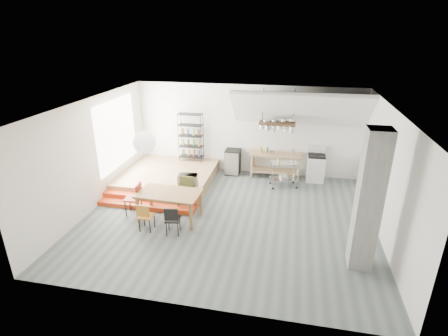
% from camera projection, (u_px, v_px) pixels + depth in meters
% --- Properties ---
extents(floor, '(8.00, 8.00, 0.00)m').
position_uv_depth(floor, '(228.00, 217.00, 9.92)').
color(floor, '#515C5E').
rests_on(floor, ground).
extents(wall_back, '(8.00, 0.04, 3.20)m').
position_uv_depth(wall_back, '(247.00, 130.00, 12.50)').
color(wall_back, silver).
rests_on(wall_back, ground).
extents(wall_left, '(0.04, 7.00, 3.20)m').
position_uv_depth(wall_left, '(92.00, 155.00, 10.06)').
color(wall_left, silver).
rests_on(wall_left, ground).
extents(wall_right, '(0.04, 7.00, 3.20)m').
position_uv_depth(wall_right, '(388.00, 177.00, 8.58)').
color(wall_right, silver).
rests_on(wall_right, ground).
extents(ceiling, '(8.00, 7.00, 0.02)m').
position_uv_depth(ceiling, '(229.00, 105.00, 8.72)').
color(ceiling, white).
rests_on(ceiling, wall_back).
extents(slope_ceiling, '(4.40, 1.44, 1.32)m').
position_uv_depth(slope_ceiling, '(300.00, 109.00, 11.27)').
color(slope_ceiling, white).
rests_on(slope_ceiling, wall_back).
extents(window_pane, '(0.02, 2.50, 2.20)m').
position_uv_depth(window_pane, '(117.00, 134.00, 11.35)').
color(window_pane, white).
rests_on(window_pane, wall_left).
extents(platform, '(3.00, 3.00, 0.40)m').
position_uv_depth(platform, '(168.00, 176.00, 12.13)').
color(platform, '#916D48').
rests_on(platform, ground).
extents(step_lower, '(3.00, 0.35, 0.13)m').
position_uv_depth(step_lower, '(146.00, 206.00, 10.40)').
color(step_lower, '#C23C16').
rests_on(step_lower, ground).
extents(step_upper, '(3.00, 0.35, 0.27)m').
position_uv_depth(step_upper, '(151.00, 199.00, 10.70)').
color(step_upper, '#C23C16').
rests_on(step_upper, ground).
extents(concrete_column, '(0.50, 0.50, 3.20)m').
position_uv_depth(concrete_column, '(369.00, 202.00, 7.35)').
color(concrete_column, slate).
rests_on(concrete_column, ground).
extents(kitchen_counter, '(1.80, 0.60, 0.91)m').
position_uv_depth(kitchen_counter, '(275.00, 161.00, 12.35)').
color(kitchen_counter, '#916D48').
rests_on(kitchen_counter, ground).
extents(stove, '(0.60, 0.60, 1.18)m').
position_uv_depth(stove, '(316.00, 168.00, 12.15)').
color(stove, white).
rests_on(stove, ground).
extents(pot_rack, '(1.20, 0.50, 1.43)m').
position_uv_depth(pot_rack, '(278.00, 125.00, 11.63)').
color(pot_rack, '#3E2919').
rests_on(pot_rack, ceiling).
extents(wire_shelving, '(0.88, 0.38, 1.80)m').
position_uv_depth(wire_shelving, '(191.00, 136.00, 12.70)').
color(wire_shelving, black).
rests_on(wire_shelving, platform).
extents(microwave_shelf, '(0.60, 0.40, 0.16)m').
position_uv_depth(microwave_shelf, '(188.00, 185.00, 10.66)').
color(microwave_shelf, '#916D48').
rests_on(microwave_shelf, platform).
extents(paper_lantern, '(0.60, 0.60, 0.60)m').
position_uv_depth(paper_lantern, '(144.00, 143.00, 9.17)').
color(paper_lantern, white).
rests_on(paper_lantern, ceiling).
extents(dining_table, '(1.75, 1.04, 0.81)m').
position_uv_depth(dining_table, '(169.00, 195.00, 9.59)').
color(dining_table, brown).
rests_on(dining_table, ground).
extents(chair_mustard, '(0.38, 0.38, 0.80)m').
position_uv_depth(chair_mustard, '(145.00, 215.00, 9.08)').
color(chair_mustard, '#C67B21').
rests_on(chair_mustard, ground).
extents(chair_black, '(0.42, 0.42, 0.81)m').
position_uv_depth(chair_black, '(172.00, 218.00, 8.91)').
color(chair_black, black).
rests_on(chair_black, ground).
extents(chair_olive, '(0.43, 0.43, 0.94)m').
position_uv_depth(chair_olive, '(186.00, 190.00, 10.29)').
color(chair_olive, '#545D2C').
rests_on(chair_olive, ground).
extents(chair_red, '(0.48, 0.48, 0.96)m').
position_uv_depth(chair_red, '(135.00, 196.00, 9.89)').
color(chair_red, '#A32617').
rests_on(chair_red, ground).
extents(rolling_cart, '(0.97, 0.70, 0.86)m').
position_uv_depth(rolling_cart, '(284.00, 171.00, 11.64)').
color(rolling_cart, silver).
rests_on(rolling_cart, ground).
extents(mini_fridge, '(0.54, 0.54, 0.91)m').
position_uv_depth(mini_fridge, '(233.00, 162.00, 12.74)').
color(mini_fridge, black).
rests_on(mini_fridge, ground).
extents(microwave, '(0.60, 0.43, 0.31)m').
position_uv_depth(microwave, '(188.00, 180.00, 10.59)').
color(microwave, beige).
rests_on(microwave, microwave_shelf).
extents(bowl, '(0.25, 0.25, 0.06)m').
position_uv_depth(bowl, '(272.00, 153.00, 12.21)').
color(bowl, silver).
rests_on(bowl, kitchen_counter).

